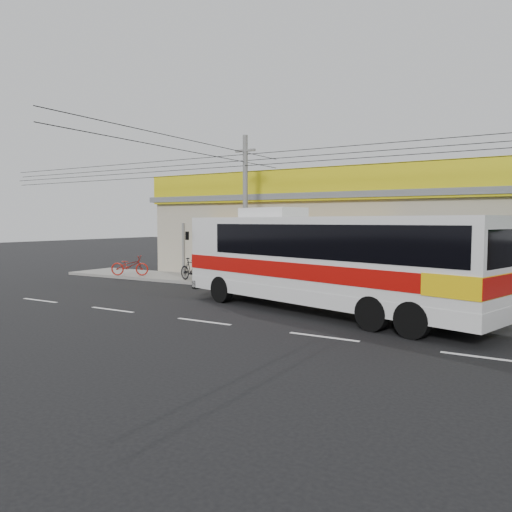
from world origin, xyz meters
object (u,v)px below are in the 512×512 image
at_px(coach_bus, 327,257).
at_px(motorbike_red, 130,266).
at_px(motorbike_dark, 191,269).
at_px(utility_pole, 245,162).

relative_size(coach_bus, motorbike_red, 5.77).
height_order(coach_bus, motorbike_red, coach_bus).
xyz_separation_m(coach_bus, motorbike_dark, (-8.95, 4.06, -1.21)).
bearing_deg(coach_bus, utility_pole, 159.97).
bearing_deg(motorbike_dark, coach_bus, -96.99).
height_order(motorbike_red, motorbike_dark, motorbike_dark).
height_order(coach_bus, motorbike_dark, coach_bus).
bearing_deg(utility_pole, motorbike_dark, -172.12).
xyz_separation_m(coach_bus, motorbike_red, (-13.36, 4.27, -1.23)).
bearing_deg(coach_bus, motorbike_dark, 172.06).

